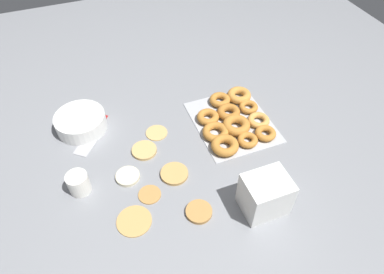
{
  "coord_description": "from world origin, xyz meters",
  "views": [
    {
      "loc": [
        -0.81,
        0.25,
        1.04
      ],
      "look_at": [
        0.05,
        -0.08,
        0.04
      ],
      "focal_mm": 32.0,
      "sensor_mm": 36.0,
      "label": 1
    }
  ],
  "objects": [
    {
      "name": "pancake_6",
      "position": [
        -0.07,
        0.04,
        0.01
      ],
      "size": [
        0.1,
        0.1,
        0.01
      ],
      "primitive_type": "cylinder",
      "color": "tan",
      "rests_on": "ground_plane"
    },
    {
      "name": "pancake_1",
      "position": [
        -0.02,
        0.2,
        0.01
      ],
      "size": [
        0.09,
        0.09,
        0.02
      ],
      "primitive_type": "cylinder",
      "color": "beige",
      "rests_on": "ground_plane"
    },
    {
      "name": "spatula",
      "position": [
        0.22,
        0.31,
        0.0
      ],
      "size": [
        0.21,
        0.18,
        0.01
      ],
      "rotation": [
        0.0,
        0.0,
        2.48
      ],
      "color": "maroon",
      "rests_on": "ground_plane"
    },
    {
      "name": "pancake_0",
      "position": [
        0.16,
        0.04,
        0.0
      ],
      "size": [
        0.09,
        0.09,
        0.01
      ],
      "primitive_type": "cylinder",
      "color": "tan",
      "rests_on": "ground_plane"
    },
    {
      "name": "donut_tray",
      "position": [
        0.1,
        -0.29,
        0.02
      ],
      "size": [
        0.37,
        0.32,
        0.04
      ],
      "color": "#ADAFB5",
      "rests_on": "ground_plane"
    },
    {
      "name": "pancake_5",
      "position": [
        -0.21,
        0.23,
        0.0
      ],
      "size": [
        0.12,
        0.12,
        0.01
      ],
      "primitive_type": "cylinder",
      "color": "tan",
      "rests_on": "ground_plane"
    },
    {
      "name": "pancake_4",
      "position": [
        -0.12,
        0.15,
        0.0
      ],
      "size": [
        0.08,
        0.08,
        0.01
      ],
      "primitive_type": "cylinder",
      "color": "#B27F42",
      "rests_on": "ground_plane"
    },
    {
      "name": "pancake_2",
      "position": [
        -0.25,
        0.01,
        0.01
      ],
      "size": [
        0.09,
        0.09,
        0.01
      ],
      "primitive_type": "cylinder",
      "color": "#B27F42",
      "rests_on": "ground_plane"
    },
    {
      "name": "paper_cup",
      "position": [
        -0.01,
        0.37,
        0.04
      ],
      "size": [
        0.08,
        0.08,
        0.08
      ],
      "color": "white",
      "rests_on": "ground_plane"
    },
    {
      "name": "container_stack",
      "position": [
        -0.31,
        -0.21,
        0.07
      ],
      "size": [
        0.12,
        0.15,
        0.15
      ],
      "color": "white",
      "rests_on": "ground_plane"
    },
    {
      "name": "pancake_3",
      "position": [
        0.08,
        0.11,
        0.01
      ],
      "size": [
        0.1,
        0.1,
        0.01
      ],
      "primitive_type": "cylinder",
      "color": "tan",
      "rests_on": "ground_plane"
    },
    {
      "name": "ground_plane",
      "position": [
        0.0,
        0.0,
        0.0
      ],
      "size": [
        3.0,
        3.0,
        0.0
      ],
      "primitive_type": "plane",
      "color": "gray"
    },
    {
      "name": "batter_bowl",
      "position": [
        0.3,
        0.32,
        0.03
      ],
      "size": [
        0.21,
        0.21,
        0.07
      ],
      "color": "white",
      "rests_on": "ground_plane"
    }
  ]
}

